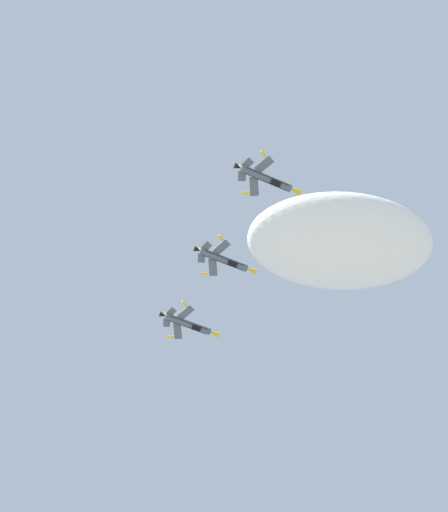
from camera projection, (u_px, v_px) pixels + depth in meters
name	position (u px, v px, depth m)	size (l,w,h in m)	color
cloud_high_distant	(340.00, 242.00, 266.18)	(77.60, 43.63, 28.19)	white
fighter_jet_lead	(189.00, 324.00, 159.94)	(15.43, 10.00, 4.49)	#4C5666
fighter_jet_left_wing	(225.00, 260.00, 151.43)	(15.43, 10.01, 4.46)	#4C5666
fighter_jet_right_wing	(267.00, 179.00, 139.46)	(15.43, 10.15, 4.39)	#4C5666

